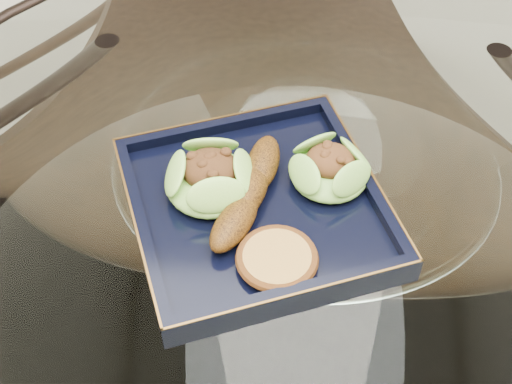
{
  "coord_description": "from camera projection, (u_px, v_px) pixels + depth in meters",
  "views": [
    {
      "loc": [
        -0.03,
        -0.56,
        1.38
      ],
      "look_at": [
        -0.05,
        -0.04,
        0.8
      ],
      "focal_mm": 50.0,
      "sensor_mm": 36.0,
      "label": 1
    }
  ],
  "objects": [
    {
      "name": "navy_plate",
      "position": [
        256.0,
        210.0,
        0.79
      ],
      "size": [
        0.34,
        0.34,
        0.02
      ],
      "primitive_type": "cube",
      "rotation": [
        0.0,
        0.0,
        0.34
      ],
      "color": "black",
      "rests_on": "dining_table"
    },
    {
      "name": "lettuce_wrap_left",
      "position": [
        211.0,
        180.0,
        0.79
      ],
      "size": [
        0.12,
        0.12,
        0.04
      ],
      "primitive_type": "ellipsoid",
      "rotation": [
        0.0,
        0.0,
        -0.28
      ],
      "color": "#629B2D",
      "rests_on": "navy_plate"
    },
    {
      "name": "roasted_plantain",
      "position": [
        249.0,
        192.0,
        0.78
      ],
      "size": [
        0.08,
        0.17,
        0.03
      ],
      "primitive_type": "ellipsoid",
      "rotation": [
        0.0,
        0.0,
        1.27
      ],
      "color": "#5F350A",
      "rests_on": "navy_plate"
    },
    {
      "name": "lettuce_wrap_right",
      "position": [
        330.0,
        170.0,
        0.8
      ],
      "size": [
        0.1,
        0.1,
        0.03
      ],
      "primitive_type": "ellipsoid",
      "rotation": [
        0.0,
        0.0,
        0.19
      ],
      "color": "#4F932A",
      "rests_on": "navy_plate"
    },
    {
      "name": "dining_table",
      "position": [
        297.0,
        270.0,
        0.95
      ],
      "size": [
        1.13,
        1.13,
        0.77
      ],
      "color": "white",
      "rests_on": "ground"
    },
    {
      "name": "crumb_patty",
      "position": [
        277.0,
        260.0,
        0.73
      ],
      "size": [
        0.09,
        0.09,
        0.01
      ],
      "primitive_type": "cylinder",
      "rotation": [
        0.0,
        0.0,
        0.22
      ],
      "color": "#B3833B",
      "rests_on": "navy_plate"
    },
    {
      "name": "dining_chair",
      "position": [
        266.0,
        101.0,
        1.34
      ],
      "size": [
        0.42,
        0.42,
        0.88
      ],
      "rotation": [
        0.0,
        0.0,
        0.12
      ],
      "color": "#331E11",
      "rests_on": "ground"
    }
  ]
}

